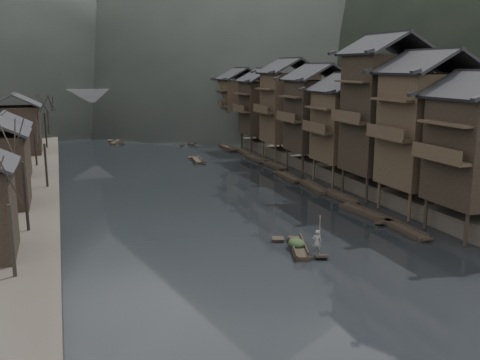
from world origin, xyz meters
name	(u,v)px	position (x,y,z in m)	size (l,w,h in m)	color
water	(244,225)	(0.00, 0.00, 0.00)	(300.00, 300.00, 0.00)	black
right_bank	(358,139)	(35.00, 40.00, 0.90)	(40.00, 200.00, 1.80)	#2D2823
stilt_houses	(327,103)	(17.28, 18.57, 8.95)	(9.00, 67.60, 16.95)	black
left_houses	(1,140)	(-20.50, 20.12, 5.66)	(8.10, 53.20, 8.73)	black
bare_trees	(37,128)	(-17.00, 24.47, 6.43)	(3.85, 71.41, 7.71)	black
moored_sampans	(258,161)	(12.03, 28.69, 0.20)	(3.00, 73.82, 0.47)	black
midriver_boats	(147,143)	(-0.08, 52.31, 0.20)	(14.47, 44.21, 0.44)	black
stone_bridge	(132,107)	(0.00, 72.00, 5.11)	(40.00, 6.00, 9.00)	#4C4C4F
hero_sampan	(299,247)	(1.80, -7.20, 0.20)	(2.55, 5.43, 0.44)	black
cargo_heap	(297,239)	(1.72, -6.96, 0.80)	(1.19, 1.56, 0.71)	black
boatman	(317,239)	(2.37, -9.01, 1.35)	(0.67, 0.44, 1.82)	#535456
bamboo_pole	(321,198)	(2.57, -9.01, 4.34)	(0.06, 0.06, 4.66)	#8C7A51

